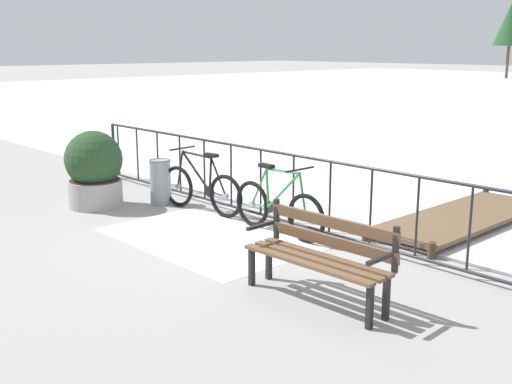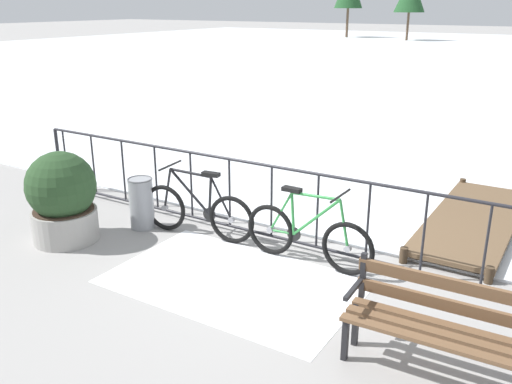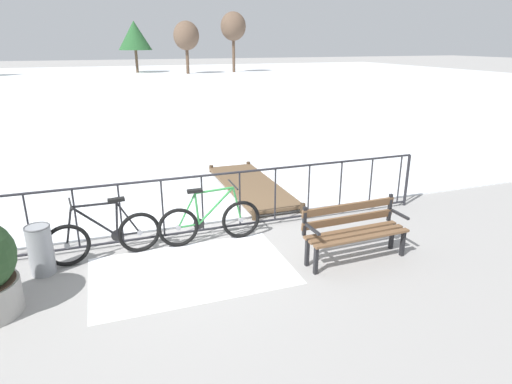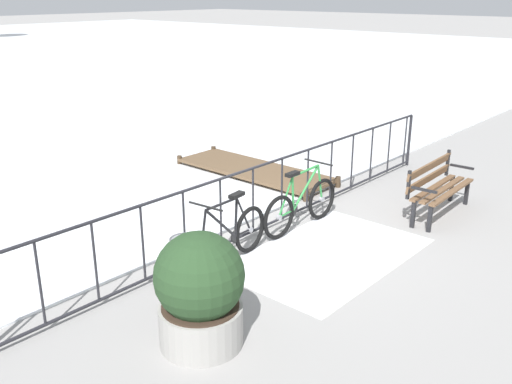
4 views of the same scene
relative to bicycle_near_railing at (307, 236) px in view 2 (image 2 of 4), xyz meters
name	(u,v)px [view 2 (image 2 of 4)]	position (x,y,z in m)	size (l,w,h in m)	color
ground_plane	(293,247)	(-0.37, 0.35, -0.37)	(160.00, 160.00, 0.00)	gray
snow_patch	(234,281)	(-0.50, -0.85, -0.36)	(2.84, 1.78, 0.01)	white
railing_fence	(294,207)	(-0.37, 0.35, 0.19)	(9.06, 0.06, 1.07)	#232328
bicycle_near_railing	(307,236)	(0.00, 0.00, 0.00)	(1.71, 0.52, 0.97)	black
bicycle_second	(197,211)	(-1.65, -0.03, 0.00)	(1.71, 0.52, 0.97)	black
park_bench	(443,320)	(1.90, -1.28, 0.14)	(1.62, 0.53, 0.89)	brown
planter_with_shrub	(62,198)	(-3.08, -1.06, 0.23)	(0.91, 0.91, 1.22)	#9E9B96
trash_bin	(141,203)	(-2.51, -0.19, 0.00)	(0.35, 0.35, 0.73)	gray
wooden_dock	(473,219)	(1.50, 2.28, -0.25)	(1.10, 3.36, 0.20)	brown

